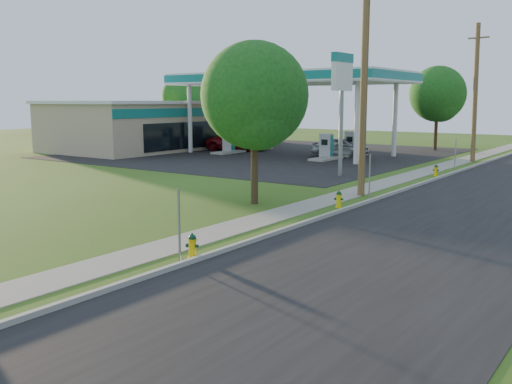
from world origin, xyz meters
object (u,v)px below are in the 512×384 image
Objects in this scene: tree_back at (183,97)px; hydrant_near at (192,246)px; tree_verge at (255,100)px; hydrant_far at (436,170)px; hydrant_mid at (339,199)px; fuel_pump_ne at (326,150)px; car_red at (238,142)px; fuel_pump_sw at (257,142)px; tree_lot at (438,96)px; utility_pole_far at (475,93)px; fuel_pump_se at (351,146)px; price_pylon at (342,79)px; fuel_pump_nw at (229,145)px; car_silver at (340,147)px; utility_pole_mid at (364,85)px.

tree_back is 50.18m from hydrant_near.
hydrant_far is (3.20, 13.17, -3.96)m from tree_verge.
hydrant_mid reaches higher than hydrant_far.
car_red is (-9.96, 2.48, 0.01)m from fuel_pump_ne.
fuel_pump_sw is 15.96m from tree_lot.
fuel_pump_se is (-8.90, -1.00, -4.08)m from utility_pole_far.
utility_pole_far reaches higher than price_pylon.
tree_verge is at bearing -157.93° from hydrant_mid.
tree_verge is at bearing -82.87° from price_pylon.
tree_lot is at bearing 44.41° from fuel_pump_nw.
fuel_pump_ne reaches higher than hydrant_mid.
tree_verge is 30.20m from tree_lot.
price_pylon is 9.81× the size of hydrant_mid.
fuel_pump_nw is 0.45× the size of tree_back.
fuel_pump_nw is 0.73× the size of car_silver.
fuel_pump_sw is 0.45× the size of tree_back.
car_silver is (9.59, 0.48, 0.01)m from car_red.
tree_back is 17.39m from car_red.
utility_pole_mid is 18.93m from car_silver.
fuel_pump_sw is (-17.90, 17.00, -4.23)m from utility_pole_mid.
tree_back reaches higher than car_silver.
utility_pole_mid reaches higher than fuel_pump_ne.
fuel_pump_ne is at bearing -107.03° from tree_lot.
fuel_pump_nw is at bearing 131.06° from tree_verge.
fuel_pump_nw is (-17.90, 13.00, -4.23)m from utility_pole_mid.
fuel_pump_nw is 4.58× the size of hydrant_mid.
fuel_pump_sw is 26.60m from tree_verge.
hydrant_mid is at bearing -41.31° from fuel_pump_nw.
utility_pole_mid is at bearing -62.37° from fuel_pump_se.
fuel_pump_se is at bearing -102.01° from car_red.
utility_pole_mid is at bearing -90.00° from utility_pole_far.
tree_lot reaches higher than tree_back.
tree_lot is at bearing 94.54° from tree_verge.
hydrant_mid is (33.84, -27.58, -4.28)m from tree_back.
fuel_pump_se is 4.58× the size of hydrant_mid.
utility_pole_mid is 3.06× the size of fuel_pump_se.
fuel_pump_sw is at bearing 155.69° from hydrant_far.
price_pylon reaches higher than tree_verge.
utility_pole_mid is 3.06× the size of fuel_pump_sw.
price_pylon is at bearing -144.40° from car_red.
tree_verge reaches higher than hydrant_far.
hydrant_near is 1.04× the size of hydrant_far.
tree_back is (-28.26, -1.23, -0.02)m from tree_lot.
price_pylon is 7.47m from hydrant_far.
price_pylon is 19.02m from hydrant_near.
hydrant_near is (18.68, -25.22, -0.38)m from fuel_pump_nw.
fuel_pump_nw is at bearing 87.14° from car_silver.
tree_lot reaches higher than hydrant_mid.
fuel_pump_nw is 0.47× the size of price_pylon.
tree_back is at bearing 147.30° from price_pylon.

